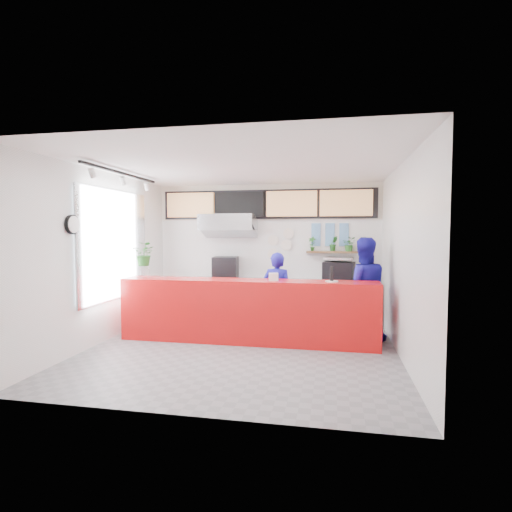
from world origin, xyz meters
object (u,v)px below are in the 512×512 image
Objects in this scene: espresso_machine at (339,271)px; panini_oven at (226,268)px; service_counter at (247,311)px; staff_center at (277,294)px; pepper_mill at (332,274)px; staff_right at (363,289)px.

panini_oven is at bearing -169.16° from espresso_machine.
service_counter is at bearing -120.76° from espresso_machine.
pepper_mill is at bearing 154.75° from staff_center.
staff_right is (0.41, -1.22, -0.18)m from espresso_machine.
panini_oven is at bearing -36.06° from staff_center.
pepper_mill is (-0.55, -0.59, 0.32)m from staff_right.
staff_center reaches higher than service_counter.
staff_center is (0.44, 0.60, 0.23)m from service_counter.
pepper_mill is (2.33, -1.81, 0.10)m from panini_oven.
pepper_mill is at bearing 39.72° from staff_right.
staff_center is at bearing 53.58° from service_counter.
service_counter is 2.47m from espresso_machine.
espresso_machine is 1.69m from staff_center.
espresso_machine is 1.30m from staff_right.
pepper_mill reaches higher than espresso_machine.
staff_right is 7.55× the size of pepper_mill.
espresso_machine is 0.34× the size of staff_right.
panini_oven is 0.34× the size of staff_center.
service_counter is 2.12m from staff_right.
staff_center is at bearing 148.73° from pepper_mill.
panini_oven is 2.95m from pepper_mill.
pepper_mill is at bearing -83.77° from espresso_machine.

